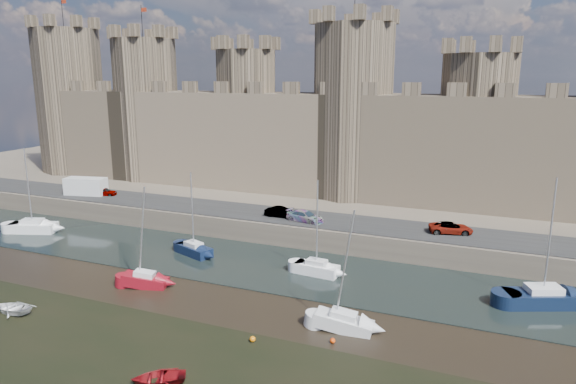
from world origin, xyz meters
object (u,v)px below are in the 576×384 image
at_px(car_0, 104,192).
at_px(van, 86,187).
at_px(sailboat_2, 317,267).
at_px(sailboat_5, 344,321).
at_px(sailboat_1, 194,249).
at_px(car_2, 305,216).
at_px(sailboat_0, 33,226).
at_px(sailboat_4, 145,279).
at_px(car_1, 281,212).
at_px(car_3, 451,228).
at_px(sailboat_3, 543,297).

height_order(car_0, van, van).
xyz_separation_m(sailboat_2, sailboat_5, (5.56, -9.64, -0.07)).
relative_size(sailboat_1, sailboat_5, 0.95).
xyz_separation_m(car_2, sailboat_1, (-9.50, -8.62, -2.41)).
xyz_separation_m(sailboat_0, sailboat_4, (23.25, -8.31, -0.10)).
bearing_deg(car_1, sailboat_4, 163.07).
bearing_deg(van, car_3, -11.54).
height_order(car_1, car_3, car_1).
bearing_deg(van, sailboat_5, -36.56).
bearing_deg(sailboat_2, sailboat_3, 6.90).
bearing_deg(sailboat_2, sailboat_4, -142.53).
relative_size(car_0, sailboat_2, 0.37).
bearing_deg(car_1, sailboat_0, 109.41).
height_order(sailboat_3, sailboat_5, sailboat_3).
height_order(sailboat_2, sailboat_4, sailboat_4).
bearing_deg(sailboat_3, sailboat_0, 158.09).
distance_m(car_3, sailboat_0, 49.44).
height_order(car_3, sailboat_3, sailboat_3).
bearing_deg(sailboat_4, car_0, 122.00).
xyz_separation_m(car_1, sailboat_3, (27.61, -8.74, -2.30)).
bearing_deg(sailboat_3, sailboat_5, -167.02).
distance_m(sailboat_0, sailboat_3, 56.64).
bearing_deg(sailboat_3, sailboat_4, 172.72).
bearing_deg(sailboat_2, car_3, 47.52).
distance_m(car_0, car_1, 27.25).
distance_m(car_0, car_2, 30.54).
relative_size(car_0, sailboat_5, 0.36).
distance_m(car_2, sailboat_0, 33.65).
bearing_deg(sailboat_1, sailboat_5, -6.39).
height_order(car_0, car_2, car_2).
height_order(sailboat_1, sailboat_4, sailboat_4).
xyz_separation_m(sailboat_2, sailboat_4, (-13.56, -8.69, -0.06)).
distance_m(sailboat_0, sailboat_2, 36.81).
relative_size(sailboat_0, sailboat_5, 1.09).
distance_m(sailboat_3, sailboat_5, 17.62).
height_order(car_2, van, van).
distance_m(sailboat_2, sailboat_3, 19.83).
bearing_deg(sailboat_5, van, 151.17).
xyz_separation_m(car_1, car_2, (3.27, -0.62, 0.01)).
distance_m(sailboat_0, sailboat_5, 43.37).
bearing_deg(sailboat_1, sailboat_0, -158.25).
distance_m(car_1, sailboat_3, 29.05).
bearing_deg(car_3, car_0, 74.47).
height_order(car_1, sailboat_2, sailboat_2).
bearing_deg(van, sailboat_3, -21.34).
relative_size(van, sailboat_5, 0.59).
height_order(car_3, sailboat_4, sailboat_4).
xyz_separation_m(car_3, sailboat_4, (-24.93, -19.17, -2.42)).
bearing_deg(sailboat_1, sailboat_2, 19.46).
bearing_deg(van, car_1, -12.95).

